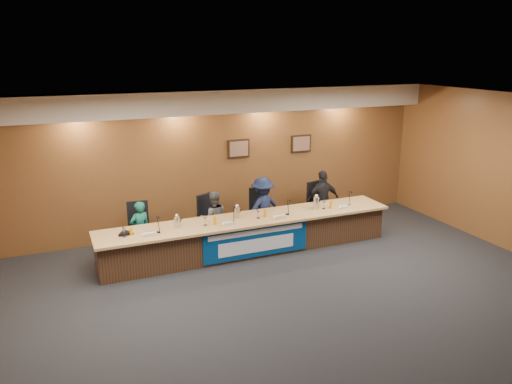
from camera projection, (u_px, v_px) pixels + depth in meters
floor at (304, 304)px, 8.16m from camera, size 10.00×10.00×0.00m
ceiling at (310, 108)px, 7.28m from camera, size 10.00×8.00×0.04m
wall_back at (222, 161)px, 11.26m from camera, size 10.00×0.04×3.20m
soffit at (224, 101)px, 10.67m from camera, size 10.00×0.50×0.50m
dais_body at (249, 236)px, 10.19m from camera, size 6.00×0.80×0.70m
dais_top at (249, 219)px, 10.04m from camera, size 6.10×0.95×0.05m
banner at (257, 241)px, 9.81m from camera, size 2.20×0.02×0.65m
banner_text_upper at (257, 232)px, 9.75m from camera, size 2.00×0.01×0.10m
banner_text_lower at (257, 245)px, 9.82m from camera, size 1.60×0.01×0.28m
wall_photo_left at (239, 149)px, 11.31m from camera, size 0.52×0.04×0.42m
wall_photo_right at (301, 144)px, 11.91m from camera, size 0.52×0.04×0.42m
panelist_a at (140, 229)px, 9.89m from camera, size 0.49×0.39×1.16m
panelist_b at (214, 219)px, 10.46m from camera, size 0.66×0.55×1.20m
panelist_c at (263, 208)px, 10.85m from camera, size 0.98×0.69×1.38m
panelist_d at (323, 200)px, 11.41m from camera, size 0.82×0.37×1.39m
office_chair_a at (140, 233)px, 10.00m from camera, size 0.53×0.53×0.08m
office_chair_b at (212, 223)px, 10.58m from camera, size 0.63×0.63×0.08m
office_chair_c at (261, 216)px, 11.00m from camera, size 0.55×0.55×0.08m
office_chair_d at (320, 208)px, 11.56m from camera, size 0.59×0.59×0.08m
nameplate_a at (150, 234)px, 9.03m from camera, size 0.24×0.08×0.10m
microphone_a at (158, 232)px, 9.24m from camera, size 0.07×0.07×0.02m
juice_glass_a at (131, 231)px, 9.09m from camera, size 0.06×0.06×0.15m
water_glass_a at (124, 232)px, 9.00m from camera, size 0.08×0.08×0.18m
nameplate_b at (229, 224)px, 9.58m from camera, size 0.24×0.08×0.10m
microphone_b at (233, 222)px, 9.80m from camera, size 0.07×0.07×0.02m
juice_glass_b at (214, 221)px, 9.65m from camera, size 0.06×0.06×0.15m
water_glass_b at (205, 221)px, 9.60m from camera, size 0.08×0.08×0.18m
nameplate_c at (281, 217)px, 9.98m from camera, size 0.24×0.08×0.10m
microphone_c at (287, 214)px, 10.24m from camera, size 0.07×0.07×0.02m
juice_glass_c at (265, 213)px, 10.08m from camera, size 0.06×0.06×0.15m
water_glass_c at (258, 214)px, 10.00m from camera, size 0.08×0.08×0.18m
nameplate_d at (345, 207)px, 10.61m from camera, size 0.24×0.08×0.10m
microphone_d at (348, 205)px, 10.83m from camera, size 0.07×0.07×0.02m
juice_glass_d at (331, 205)px, 10.63m from camera, size 0.06×0.06×0.15m
water_glass_d at (324, 205)px, 10.59m from camera, size 0.08×0.08×0.18m
carafe_left at (177, 222)px, 9.47m from camera, size 0.11×0.11×0.22m
carafe_mid at (237, 213)px, 10.01m from camera, size 0.12×0.12×0.23m
carafe_right at (316, 203)px, 10.57m from camera, size 0.12×0.12×0.26m
speakerphone at (125, 233)px, 9.14m from camera, size 0.32×0.32×0.05m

